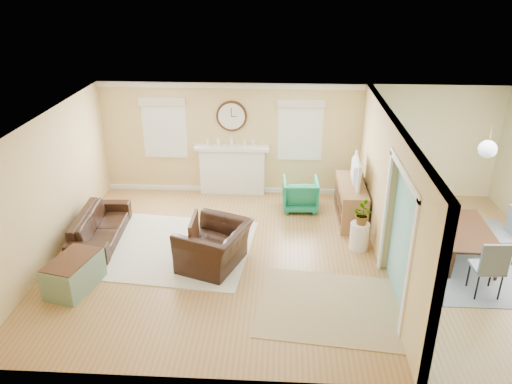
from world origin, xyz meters
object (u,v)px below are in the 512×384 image
eames_chair (214,246)px  credenza (351,201)px  green_chair (300,194)px  dining_table (464,243)px  sofa (100,226)px

eames_chair → credenza: credenza is taller
green_chair → dining_table: (2.95, -1.86, -0.06)m
eames_chair → dining_table: 4.57m
eames_chair → dining_table: eames_chair is taller
credenza → dining_table: size_ratio=0.95×
credenza → dining_table: credenza is taller
eames_chair → credenza: 3.29m
eames_chair → credenza: (2.63, 1.98, 0.01)m
green_chair → dining_table: size_ratio=0.47×
credenza → green_chair: bearing=158.3°
dining_table → green_chair: bearing=59.2°
eames_chair → sofa: bearing=-88.3°
dining_table → credenza: bearing=54.3°
credenza → sofa: bearing=-166.5°
eames_chair → dining_table: (4.53, 0.53, -0.10)m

